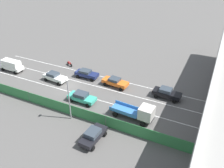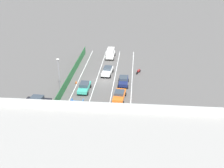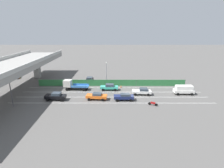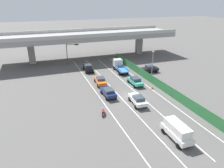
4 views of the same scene
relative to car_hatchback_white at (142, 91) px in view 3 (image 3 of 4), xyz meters
name	(u,v)px [view 3 (image 3 of 4)]	position (x,y,z in m)	size (l,w,h in m)	color
ground_plane	(130,94)	(0.13, 2.92, -0.89)	(300.00, 300.00, 0.00)	#565451
lane_line_left_edge	(112,103)	(-5.20, 7.29, -0.89)	(0.14, 44.74, 0.01)	silver
lane_line_mid_left	(112,97)	(-1.65, 7.29, -0.89)	(0.14, 44.74, 0.01)	silver
lane_line_mid_right	(112,92)	(1.91, 7.29, -0.89)	(0.14, 44.74, 0.01)	silver
lane_line_right_edge	(112,88)	(5.47, 7.29, -0.89)	(0.14, 44.74, 0.01)	silver
elevated_overpass	(7,69)	(0.13, 31.66, 5.45)	(50.64, 11.83, 7.98)	gray
green_fence	(112,83)	(7.07, 7.29, 0.01)	(0.10, 40.84, 1.79)	#2D753D
car_hatchback_white	(142,91)	(0.00, 0.00, 0.00)	(2.30, 4.64, 1.61)	silver
car_sedan_black	(56,96)	(-3.46, 19.75, 0.05)	(2.20, 4.61, 1.75)	black
car_van_white	(184,89)	(0.34, -10.14, 0.36)	(2.09, 4.79, 2.21)	silver
car_taxi_teal	(109,87)	(3.46, 7.94, 0.01)	(2.06, 4.58, 1.62)	teal
car_taxi_orange	(97,96)	(-3.19, 10.65, -0.02)	(2.31, 4.78, 1.55)	orange
car_sedan_navy	(124,97)	(-3.59, 4.57, -0.01)	(1.97, 4.39, 1.55)	navy
flatbed_truck_blue	(72,85)	(3.81, 17.76, 0.43)	(2.60, 6.48, 2.57)	black
motorcycle	(153,103)	(-6.48, -1.26, -0.43)	(0.98, 1.81, 0.93)	black
parked_sedan_dark	(90,80)	(10.21, 13.90, 0.03)	(4.34, 2.19, 1.67)	black
traffic_light	(14,87)	(-6.20, 27.02, 3.10)	(3.20, 1.09, 5.67)	#47474C
street_lamp	(106,71)	(7.74, 8.80, 3.14)	(0.60, 0.36, 6.56)	gray
traffic_cone	(121,86)	(5.69, 4.80, -0.61)	(0.47, 0.47, 0.61)	orange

